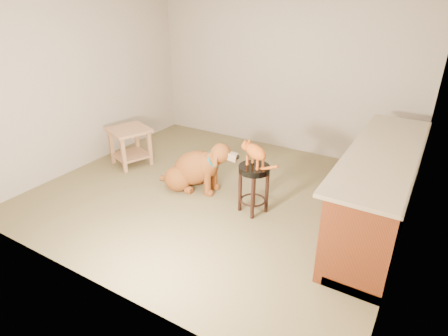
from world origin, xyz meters
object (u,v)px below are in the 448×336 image
Objects in this scene: wood_stool at (383,154)px; tabby_kitten at (254,152)px; side_table at (130,141)px; padded_stool at (254,180)px; golden_retriever at (195,169)px.

wood_stool is 1.60× the size of tabby_kitten.
tabby_kitten is at bearing -6.75° from side_table.
padded_stool is at bearing -126.43° from wood_stool.
padded_stool is 0.96m from golden_retriever.
side_table is 1.40× the size of tabby_kitten.
side_table is 1.32m from golden_retriever.
wood_stool is at bearing 21.09° from side_table.
padded_stool is at bearing -6.85° from side_table.
padded_stool is 0.51× the size of golden_retriever.
side_table is 0.59× the size of golden_retriever.
golden_retriever is (1.31, -0.15, -0.10)m from side_table.
golden_retriever reaches higher than side_table.
side_table is at bearing -165.97° from tabby_kitten.
wood_stool is 2.58m from golden_retriever.
tabby_kitten is at bearing -14.02° from golden_retriever.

